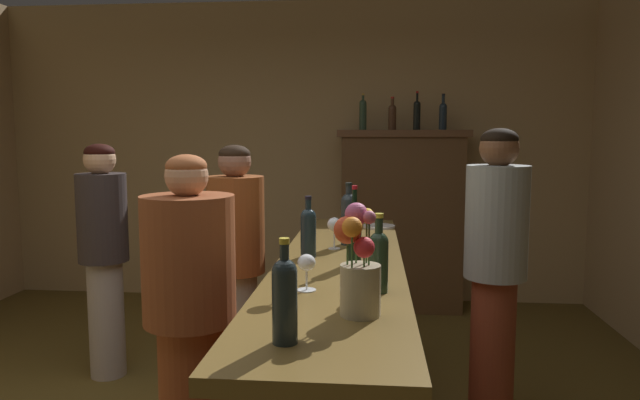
# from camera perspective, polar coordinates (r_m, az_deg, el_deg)

# --- Properties ---
(wall_back) EXTENTS (5.62, 0.12, 2.81)m
(wall_back) POSITION_cam_1_polar(r_m,az_deg,el_deg) (5.53, -2.88, 4.74)
(wall_back) COLOR tan
(wall_back) RESTS_ON ground
(bar_counter) EXTENTS (0.56, 2.55, 1.01)m
(bar_counter) POSITION_cam_1_polar(r_m,az_deg,el_deg) (2.74, 1.93, -16.32)
(bar_counter) COLOR brown
(bar_counter) RESTS_ON ground
(display_cabinet) EXTENTS (1.14, 0.46, 1.61)m
(display_cabinet) POSITION_cam_1_polar(r_m,az_deg,el_deg) (5.21, 8.11, -1.64)
(display_cabinet) COLOR brown
(display_cabinet) RESTS_ON ground
(wine_bottle_riesling) EXTENTS (0.06, 0.06, 0.35)m
(wine_bottle_riesling) POSITION_cam_1_polar(r_m,az_deg,el_deg) (2.51, 3.44, -3.07)
(wine_bottle_riesling) COLOR black
(wine_bottle_riesling) RESTS_ON bar_counter
(wine_bottle_merlot) EXTENTS (0.07, 0.07, 0.29)m
(wine_bottle_merlot) POSITION_cam_1_polar(r_m,az_deg,el_deg) (2.08, 5.85, -5.76)
(wine_bottle_merlot) COLOR #1F3120
(wine_bottle_merlot) RESTS_ON bar_counter
(wine_bottle_syrah) EXTENTS (0.08, 0.08, 0.32)m
(wine_bottle_syrah) POSITION_cam_1_polar(r_m,az_deg,el_deg) (2.96, 2.86, -1.61)
(wine_bottle_syrah) COLOR #242C30
(wine_bottle_syrah) RESTS_ON bar_counter
(wine_bottle_chardonnay) EXTENTS (0.07, 0.07, 0.29)m
(wine_bottle_chardonnay) POSITION_cam_1_polar(r_m,az_deg,el_deg) (1.57, -3.53, -9.54)
(wine_bottle_chardonnay) COLOR #222D30
(wine_bottle_chardonnay) RESTS_ON bar_counter
(wine_bottle_rose) EXTENTS (0.07, 0.07, 0.29)m
(wine_bottle_rose) POSITION_cam_1_polar(r_m,az_deg,el_deg) (2.65, -1.17, -2.99)
(wine_bottle_rose) COLOR #1C2C32
(wine_bottle_rose) RESTS_ON bar_counter
(wine_glass_front) EXTENTS (0.07, 0.07, 0.14)m
(wine_glass_front) POSITION_cam_1_polar(r_m,az_deg,el_deg) (2.09, -1.35, -6.43)
(wine_glass_front) COLOR white
(wine_glass_front) RESTS_ON bar_counter
(wine_glass_mid) EXTENTS (0.07, 0.07, 0.16)m
(wine_glass_mid) POSITION_cam_1_polar(r_m,az_deg,el_deg) (2.84, 1.44, -2.56)
(wine_glass_mid) COLOR white
(wine_glass_mid) RESTS_ON bar_counter
(wine_glass_rear) EXTENTS (0.07, 0.07, 0.13)m
(wine_glass_rear) POSITION_cam_1_polar(r_m,az_deg,el_deg) (1.98, -3.78, -7.14)
(wine_glass_rear) COLOR white
(wine_glass_rear) RESTS_ON bar_counter
(flower_arrangement) EXTENTS (0.15, 0.14, 0.35)m
(flower_arrangement) POSITION_cam_1_polar(r_m,az_deg,el_deg) (1.80, 3.82, -6.50)
(flower_arrangement) COLOR tan
(flower_arrangement) RESTS_ON bar_counter
(cheese_plate) EXTENTS (0.20, 0.20, 0.01)m
(cheese_plate) POSITION_cam_1_polar(r_m,az_deg,el_deg) (3.55, 5.89, -2.61)
(cheese_plate) COLOR white
(cheese_plate) RESTS_ON bar_counter
(display_bottle_left) EXTENTS (0.06, 0.06, 0.32)m
(display_bottle_left) POSITION_cam_1_polar(r_m,az_deg,el_deg) (5.15, 4.29, 8.58)
(display_bottle_left) COLOR #2E4532
(display_bottle_left) RESTS_ON display_cabinet
(display_bottle_midleft) EXTENTS (0.07, 0.07, 0.29)m
(display_bottle_midleft) POSITION_cam_1_polar(r_m,az_deg,el_deg) (5.15, 7.20, 8.32)
(display_bottle_midleft) COLOR #4A2E1D
(display_bottle_midleft) RESTS_ON display_cabinet
(display_bottle_center) EXTENTS (0.06, 0.06, 0.34)m
(display_bottle_center) POSITION_cam_1_polar(r_m,az_deg,el_deg) (5.17, 9.61, 8.46)
(display_bottle_center) COLOR black
(display_bottle_center) RESTS_ON display_cabinet
(display_bottle_midright) EXTENTS (0.07, 0.07, 0.32)m
(display_bottle_midright) POSITION_cam_1_polar(r_m,az_deg,el_deg) (5.19, 12.14, 8.31)
(display_bottle_midright) COLOR #1D2A36
(display_bottle_midright) RESTS_ON display_cabinet
(patron_tall) EXTENTS (0.31, 0.31, 1.52)m
(patron_tall) POSITION_cam_1_polar(r_m,az_deg,el_deg) (3.95, -20.73, -4.53)
(patron_tall) COLOR #ACA19B
(patron_tall) RESTS_ON ground
(patron_near_entrance) EXTENTS (0.40, 0.40, 1.49)m
(patron_near_entrance) POSITION_cam_1_polar(r_m,az_deg,el_deg) (2.58, -12.68, -10.97)
(patron_near_entrance) COLOR brown
(patron_near_entrance) RESTS_ON ground
(patron_in_navy) EXTENTS (0.34, 0.34, 1.52)m
(patron_in_navy) POSITION_cam_1_polar(r_m,az_deg,el_deg) (3.42, -8.33, -6.06)
(patron_in_navy) COLOR #A9A799
(patron_in_navy) RESTS_ON ground
(bartender) EXTENTS (0.33, 0.33, 1.61)m
(bartender) POSITION_cam_1_polar(r_m,az_deg,el_deg) (3.25, 17.03, -5.86)
(bartender) COLOR brown
(bartender) RESTS_ON ground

